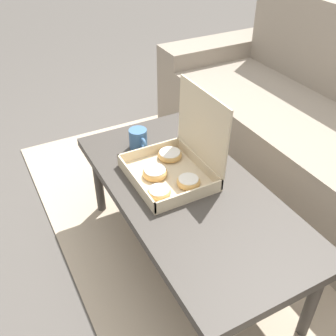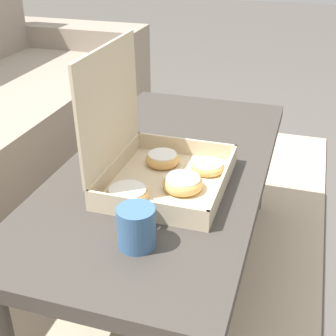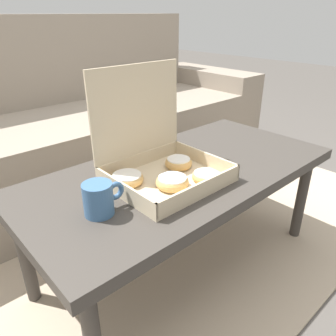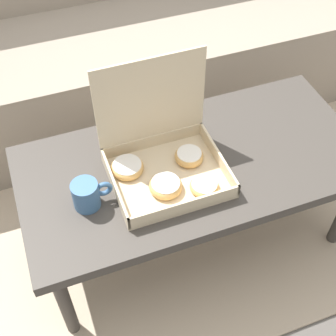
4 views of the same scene
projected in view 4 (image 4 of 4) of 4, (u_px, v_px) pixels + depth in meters
name	position (u px, v px, depth m)	size (l,w,h in m)	color
ground_plane	(177.00, 209.00, 1.97)	(12.00, 12.00, 0.00)	#514C47
area_rug	(154.00, 159.00, 2.15)	(2.63, 1.86, 0.01)	tan
couch	(118.00, 42.00, 2.23)	(2.51, 0.79, 0.94)	gray
coffee_table	(193.00, 170.00, 1.59)	(1.16, 0.56, 0.44)	#3D3833
pastry_box	(164.00, 158.00, 1.48)	(0.36, 0.31, 0.36)	beige
coffee_mug	(87.00, 195.00, 1.40)	(0.13, 0.08, 0.09)	#3D6693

